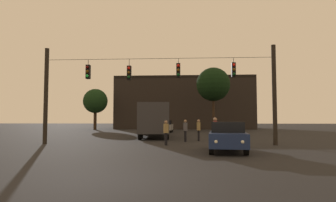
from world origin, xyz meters
name	(u,v)px	position (x,y,z in m)	size (l,w,h in m)	color
ground_plane	(169,134)	(0.00, 24.50, 0.00)	(168.00, 168.00, 0.00)	black
overhead_signal_span	(157,88)	(-0.02, 11.57, 3.73)	(15.54, 0.44, 6.52)	black
city_bus	(155,117)	(-1.13, 20.33, 1.87)	(3.45, 11.18, 3.00)	#2D2D33
car_near_right	(227,136)	(4.02, 7.58, 0.80)	(2.24, 4.47, 1.52)	navy
car_far_left	(165,126)	(-0.76, 29.90, 0.80)	(1.83, 4.35, 1.52)	#99999E
pedestrian_crossing_left	(199,129)	(2.85, 14.93, 0.93)	(0.27, 0.38, 1.64)	black
pedestrian_crossing_center	(166,131)	(0.61, 11.02, 0.89)	(0.35, 0.42, 1.59)	black
pedestrian_crossing_right	(215,129)	(3.80, 11.54, 1.01)	(0.25, 0.37, 1.77)	black
pedestrian_near_bus	(185,129)	(1.84, 13.99, 0.92)	(0.32, 0.41, 1.63)	black
corner_building	(184,104)	(1.57, 46.80, 4.50)	(23.69, 12.34, 8.99)	black
tree_left_silhouette	(213,85)	(5.69, 33.11, 6.49)	(4.69, 4.69, 8.86)	#2D2116
tree_behind_building	(95,101)	(-12.73, 38.70, 4.58)	(3.92, 3.92, 6.58)	#2D2116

